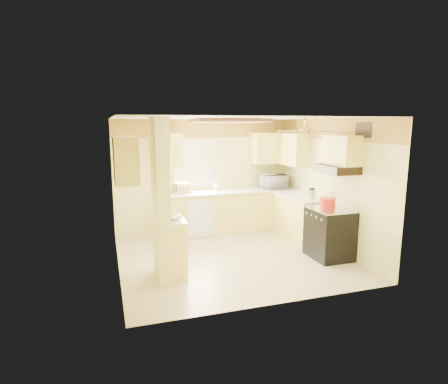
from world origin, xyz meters
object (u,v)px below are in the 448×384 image
object	(u,v)px
dutch_oven	(328,203)
kettle	(312,194)
stove	(330,233)
microwave	(273,181)
bowl	(175,218)

from	to	relation	value
dutch_oven	kettle	distance (m)	0.65
stove	dutch_oven	xyz separation A→B (m)	(-0.03, 0.06, 0.55)
microwave	dutch_oven	distance (m)	2.07
bowl	dutch_oven	distance (m)	2.77
bowl	kettle	xyz separation A→B (m)	(2.83, 0.73, 0.08)
microwave	kettle	xyz separation A→B (m)	(0.16, -1.42, -0.05)
microwave	dutch_oven	bearing A→B (deg)	91.17
dutch_oven	bowl	bearing A→B (deg)	-178.26
microwave	kettle	world-z (taller)	microwave
microwave	bowl	xyz separation A→B (m)	(-2.68, -2.15, -0.13)
microwave	dutch_oven	size ratio (longest dim) A/B	2.01
bowl	dutch_oven	world-z (taller)	dutch_oven
bowl	dutch_oven	xyz separation A→B (m)	(2.77, 0.08, 0.05)
stove	bowl	xyz separation A→B (m)	(-2.80, -0.03, 0.50)
bowl	stove	bearing A→B (deg)	0.54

